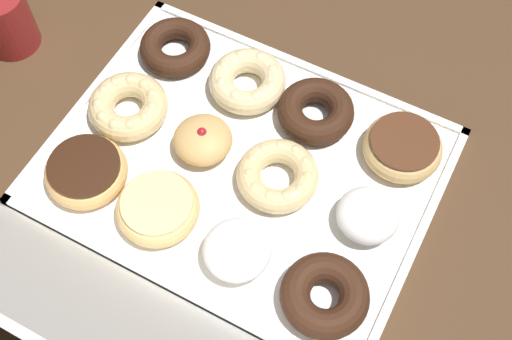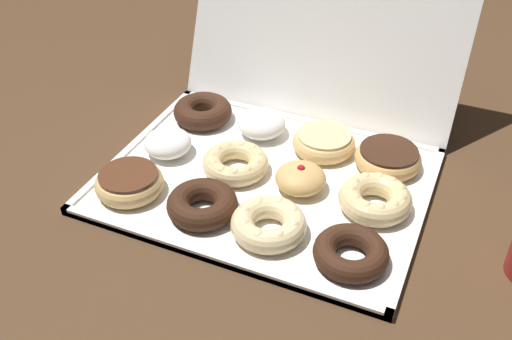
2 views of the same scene
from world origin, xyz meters
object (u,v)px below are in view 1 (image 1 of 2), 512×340
object	(u,v)px
powdered_filled_donut_4	(368,215)
powdered_filled_donut_9	(237,250)
jelly_filled_donut_6	(204,138)
chocolate_frosted_donut_11	(86,171)
donut_box	(242,167)
chocolate_cake_ring_donut_1	(316,111)
chocolate_frosted_donut_0	(403,147)
cruller_donut_5	(278,175)
cruller_donut_7	(127,107)
chocolate_cake_ring_donut_3	(175,47)
coffee_mug	(2,18)
chocolate_cake_ring_donut_8	(325,295)
cruller_donut_2	(247,81)
glazed_ring_donut_10	(158,208)

from	to	relation	value
powdered_filled_donut_4	powdered_filled_donut_9	distance (m)	0.18
jelly_filled_donut_6	chocolate_frosted_donut_11	xyz separation A→B (m)	(0.12, 0.12, -0.00)
donut_box	powdered_filled_donut_4	xyz separation A→B (m)	(-0.19, -0.00, 0.03)
chocolate_cake_ring_donut_1	powdered_filled_donut_9	bearing A→B (deg)	90.91
chocolate_frosted_donut_0	cruller_donut_5	size ratio (longest dim) A/B	0.98
donut_box	cruller_donut_7	size ratio (longest dim) A/B	4.58
chocolate_cake_ring_donut_3	cruller_donut_7	size ratio (longest dim) A/B	0.94
donut_box	coffee_mug	world-z (taller)	coffee_mug
cruller_donut_5	chocolate_cake_ring_donut_1	bearing A→B (deg)	-90.36
coffee_mug	chocolate_cake_ring_donut_8	bearing A→B (deg)	165.51
cruller_donut_2	glazed_ring_donut_10	xyz separation A→B (m)	(0.01, 0.24, -0.00)
donut_box	glazed_ring_donut_10	world-z (taller)	glazed_ring_donut_10
donut_box	cruller_donut_5	xyz separation A→B (m)	(-0.06, -0.00, 0.02)
chocolate_cake_ring_donut_1	cruller_donut_7	bearing A→B (deg)	26.58
glazed_ring_donut_10	jelly_filled_donut_6	bearing A→B (deg)	-90.19
jelly_filled_donut_6	powdered_filled_donut_9	xyz separation A→B (m)	(-0.12, 0.13, 0.00)
cruller_donut_2	coffee_mug	xyz separation A→B (m)	(0.38, 0.09, 0.02)
donut_box	chocolate_frosted_donut_0	distance (m)	0.23
jelly_filled_donut_6	powdered_filled_donut_9	distance (m)	0.18
cruller_donut_7	cruller_donut_5	bearing A→B (deg)	-179.29
chocolate_cake_ring_donut_1	powdered_filled_donut_9	distance (m)	0.24
chocolate_cake_ring_donut_3	jelly_filled_donut_6	world-z (taller)	jelly_filled_donut_6
cruller_donut_2	powdered_filled_donut_9	size ratio (longest dim) A/B	1.30
jelly_filled_donut_6	chocolate_cake_ring_donut_8	size ratio (longest dim) A/B	0.74
cruller_donut_5	glazed_ring_donut_10	size ratio (longest dim) A/B	1.01
chocolate_cake_ring_donut_3	cruller_donut_7	xyz separation A→B (m)	(0.00, 0.13, 0.00)
chocolate_cake_ring_donut_1	powdered_filled_donut_4	xyz separation A→B (m)	(-0.13, 0.12, 0.00)
donut_box	chocolate_cake_ring_donut_8	size ratio (longest dim) A/B	4.72
chocolate_frosted_donut_11	coffee_mug	size ratio (longest dim) A/B	1.10
chocolate_cake_ring_donut_1	powdered_filled_donut_9	world-z (taller)	powdered_filled_donut_9
cruller_donut_2	jelly_filled_donut_6	size ratio (longest dim) A/B	1.38
cruller_donut_2	chocolate_frosted_donut_11	xyz separation A→B (m)	(0.12, 0.24, -0.00)
chocolate_cake_ring_donut_3	powdered_filled_donut_4	world-z (taller)	powdered_filled_donut_4
coffee_mug	chocolate_frosted_donut_0	bearing A→B (deg)	-172.22
powdered_filled_donut_4	cruller_donut_5	bearing A→B (deg)	-0.28
chocolate_cake_ring_donut_1	cruller_donut_2	world-z (taller)	cruller_donut_2
powdered_filled_donut_4	cruller_donut_2	bearing A→B (deg)	-26.18
cruller_donut_7	chocolate_cake_ring_donut_8	xyz separation A→B (m)	(-0.37, 0.12, -0.00)
cruller_donut_2	chocolate_cake_ring_donut_8	distance (m)	0.34
cruller_donut_2	cruller_donut_7	world-z (taller)	same
jelly_filled_donut_6	cruller_donut_5	bearing A→B (deg)	178.59
cruller_donut_5	powdered_filled_donut_4	bearing A→B (deg)	179.72
chocolate_cake_ring_donut_1	cruller_donut_2	distance (m)	0.11
donut_box	cruller_donut_5	world-z (taller)	cruller_donut_5
powdered_filled_donut_9	cruller_donut_5	bearing A→B (deg)	-87.89
cruller_donut_5	powdered_filled_donut_9	world-z (taller)	powdered_filled_donut_9
powdered_filled_donut_9	chocolate_frosted_donut_11	distance (m)	0.24
chocolate_frosted_donut_0	chocolate_frosted_donut_11	distance (m)	0.44
coffee_mug	chocolate_cake_ring_donut_1	bearing A→B (deg)	-170.25
donut_box	jelly_filled_donut_6	distance (m)	0.07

